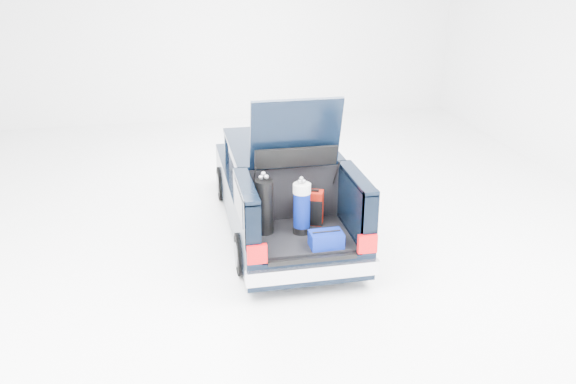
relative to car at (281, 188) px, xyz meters
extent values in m
plane|color=white|center=(0.00, -0.11, -0.67)|extent=(14.00, 14.00, 0.00)
cube|color=black|center=(0.00, 0.54, -0.17)|extent=(1.75, 3.00, 0.70)
cube|color=black|center=(0.00, 2.11, -0.27)|extent=(1.70, 0.30, 0.50)
cube|color=silver|center=(0.00, 2.25, -0.34)|extent=(1.72, 0.10, 0.22)
cube|color=black|center=(0.00, 0.04, 0.45)|extent=(1.55, 1.95, 0.54)
cube|color=black|center=(0.00, 0.04, 0.74)|extent=(1.62, 2.05, 0.06)
cube|color=black|center=(0.00, -1.61, -0.32)|extent=(1.75, 1.30, 0.40)
cube|color=black|center=(0.00, -1.59, -0.10)|extent=(1.32, 1.18, 0.05)
cube|color=black|center=(-0.78, -1.61, 0.30)|extent=(0.20, 1.30, 0.85)
cube|color=black|center=(0.78, -1.61, 0.30)|extent=(0.20, 1.30, 0.85)
cube|color=black|center=(-0.78, -1.61, 0.74)|extent=(0.20, 1.30, 0.06)
cube|color=black|center=(0.78, -1.61, 0.74)|extent=(0.20, 1.30, 0.06)
cube|color=black|center=(0.00, -0.99, 0.30)|extent=(1.36, 0.08, 0.84)
cube|color=silver|center=(0.00, -2.29, -0.29)|extent=(1.80, 0.12, 0.20)
cube|color=#A6070A|center=(-0.74, -2.26, 0.05)|extent=(0.26, 0.07, 0.26)
cube|color=#A6070A|center=(0.74, -2.26, 0.05)|extent=(0.26, 0.07, 0.26)
cube|color=black|center=(0.00, -2.25, -0.12)|extent=(1.20, 0.06, 0.06)
cube|color=black|center=(0.00, -1.16, 1.29)|extent=(1.28, 0.33, 1.03)
cube|color=black|center=(0.00, -1.12, 1.43)|extent=(0.95, 0.17, 0.54)
cylinder|color=black|center=(-0.82, 1.34, -0.36)|extent=(0.20, 0.62, 0.62)
cylinder|color=slate|center=(-0.82, 1.34, -0.36)|extent=(0.23, 0.36, 0.36)
cylinder|color=black|center=(0.82, 1.34, -0.36)|extent=(0.20, 0.62, 0.62)
cylinder|color=slate|center=(0.82, 1.34, -0.36)|extent=(0.23, 0.36, 0.36)
cylinder|color=black|center=(-0.82, -1.46, -0.36)|extent=(0.20, 0.62, 0.62)
cylinder|color=slate|center=(-0.82, -1.46, -0.36)|extent=(0.23, 0.36, 0.36)
cylinder|color=black|center=(0.82, -1.46, -0.36)|extent=(0.20, 0.62, 0.62)
cylinder|color=slate|center=(0.82, -1.46, -0.36)|extent=(0.23, 0.36, 0.36)
cube|color=maroon|center=(0.22, -1.24, 0.18)|extent=(0.37, 0.31, 0.50)
cube|color=black|center=(0.22, -1.24, 0.44)|extent=(0.20, 0.12, 0.03)
cube|color=black|center=(0.22, -1.34, 0.13)|extent=(0.31, 0.14, 0.38)
cylinder|color=black|center=(-0.50, -1.42, 0.33)|extent=(0.29, 0.31, 0.81)
cube|color=white|center=(-0.50, -1.32, 0.36)|extent=(0.10, 0.04, 0.29)
sphere|color=#99999E|center=(-0.54, -1.41, 0.77)|extent=(0.07, 0.07, 0.07)
sphere|color=#99999E|center=(-0.47, -1.45, 0.78)|extent=(0.07, 0.07, 0.07)
cylinder|color=black|center=(0.01, -1.52, -0.02)|extent=(0.32, 0.32, 0.10)
cylinder|color=navy|center=(0.01, -1.52, 0.28)|extent=(0.29, 0.29, 0.53)
cylinder|color=white|center=(0.01, -1.52, 0.60)|extent=(0.32, 0.32, 0.13)
sphere|color=#99999E|center=(0.04, -1.50, 0.70)|extent=(0.06, 0.06, 0.06)
sphere|color=#99999E|center=(0.01, -1.48, 0.73)|extent=(0.06, 0.06, 0.06)
cube|color=navy|center=(0.24, -2.01, 0.03)|extent=(0.45, 0.30, 0.21)
cylinder|color=black|center=(0.24, -2.01, 0.15)|extent=(0.39, 0.03, 0.02)
camera|label=1|loc=(-1.72, -9.10, 3.74)|focal=38.00mm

